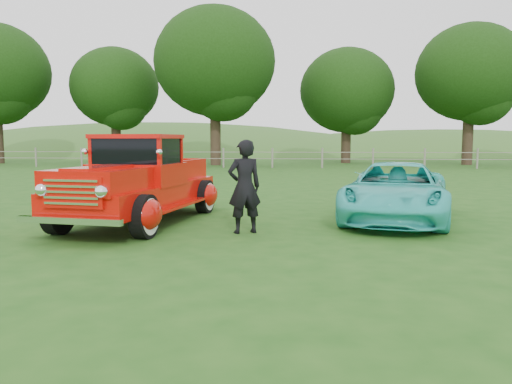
# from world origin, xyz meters

# --- Properties ---
(ground) EXTENTS (140.00, 140.00, 0.00)m
(ground) POSITION_xyz_m (0.00, 0.00, 0.00)
(ground) COLOR #1E4E14
(ground) RESTS_ON ground
(distant_hills) EXTENTS (116.00, 60.00, 18.00)m
(distant_hills) POSITION_xyz_m (-4.08, 59.46, -4.55)
(distant_hills) COLOR #306123
(distant_hills) RESTS_ON ground
(fence_line) EXTENTS (48.00, 0.12, 1.20)m
(fence_line) POSITION_xyz_m (0.00, 22.00, 0.60)
(fence_line) COLOR gray
(fence_line) RESTS_ON ground
(tree_mid_west) EXTENTS (6.40, 6.40, 8.46)m
(tree_mid_west) POSITION_xyz_m (-12.00, 28.00, 5.55)
(tree_mid_west) COLOR #312218
(tree_mid_west) RESTS_ON ground
(tree_near_west) EXTENTS (8.00, 8.00, 10.42)m
(tree_near_west) POSITION_xyz_m (-4.00, 25.00, 6.80)
(tree_near_west) COLOR #312218
(tree_near_west) RESTS_ON ground
(tree_near_east) EXTENTS (6.80, 6.80, 8.33)m
(tree_near_east) POSITION_xyz_m (5.00, 29.00, 5.25)
(tree_near_east) COLOR #312218
(tree_near_east) RESTS_ON ground
(tree_mid_east) EXTENTS (7.20, 7.20, 9.44)m
(tree_mid_east) POSITION_xyz_m (13.00, 27.00, 6.17)
(tree_mid_east) COLOR #312218
(tree_mid_east) RESTS_ON ground
(red_pickup) EXTENTS (2.74, 5.18, 1.78)m
(red_pickup) POSITION_xyz_m (-1.49, 1.54, 0.80)
(red_pickup) COLOR black
(red_pickup) RESTS_ON ground
(teal_sedan) EXTENTS (2.96, 4.69, 1.21)m
(teal_sedan) POSITION_xyz_m (3.72, 2.29, 0.60)
(teal_sedan) COLOR #33CDC3
(teal_sedan) RESTS_ON ground
(man) EXTENTS (0.72, 0.61, 1.68)m
(man) POSITION_xyz_m (0.74, 0.60, 0.84)
(man) COLOR black
(man) RESTS_ON ground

